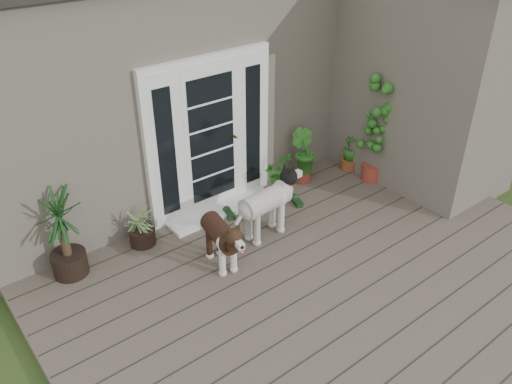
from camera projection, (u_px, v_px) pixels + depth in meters
deck at (334, 283)px, 6.07m from camera, size 6.20×4.60×0.12m
house_main at (146, 68)px, 8.16m from camera, size 7.40×4.00×3.10m
house_wing at (429, 83)px, 7.57m from camera, size 1.60×2.40×3.10m
door_unit at (210, 136)px, 6.86m from camera, size 1.90×0.14×2.15m
door_step at (222, 209)px, 7.26m from camera, size 1.60×0.40×0.05m
brindle_dog at (221, 242)px, 6.10m from camera, size 0.48×0.86×0.68m
white_dog at (265, 210)px, 6.59m from camera, size 0.95×0.46×0.76m
spider_plant at (141, 225)px, 6.48m from camera, size 0.63×0.63×0.58m
yucca at (63, 234)px, 5.85m from camera, size 1.01×1.01×1.11m
herb_a at (278, 180)px, 7.47m from camera, size 0.61×0.61×0.55m
herb_b at (303, 163)px, 7.85m from camera, size 0.51×0.51×0.61m
herb_c at (350, 154)px, 8.23m from camera, size 0.41×0.41×0.49m
sapling at (378, 127)px, 7.60m from camera, size 0.56×0.56×1.75m
clog_left at (229, 213)px, 7.15m from camera, size 0.20×0.31×0.09m
clog_right at (297, 201)px, 7.42m from camera, size 0.22×0.32×0.09m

